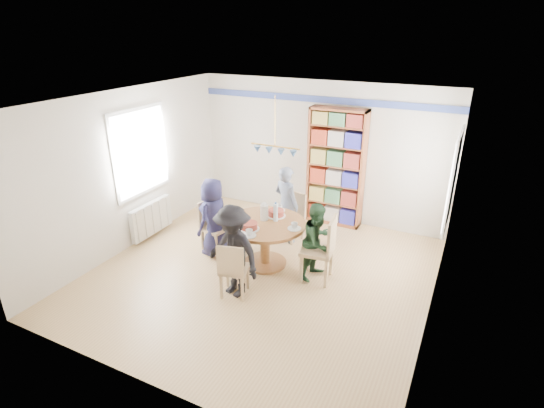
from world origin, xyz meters
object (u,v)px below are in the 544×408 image
Objects in this scene: bookshelf at (336,169)px; person_far at (286,205)px; chair_far at (293,214)px; person_near at (233,251)px; chair_right at (323,247)px; radiator at (152,218)px; person_right at (318,241)px; chair_near at (233,268)px; chair_left at (212,223)px; person_left at (213,217)px; dining_table at (265,233)px.

person_far is at bearing -114.92° from bookshelf.
chair_far is 0.63× the size of person_near.
person_far reaches higher than chair_far.
chair_right is at bearing 156.94° from person_far.
radiator is 0.82× the size of person_right.
chair_far is 0.62× the size of person_far.
chair_near is (-0.99, -0.97, -0.10)m from chair_right.
person_far is at bearing 60.48° from person_right.
chair_left is 0.65× the size of person_far.
chair_near is 1.93m from person_far.
person_left reaches higher than radiator.
bookshelf is (-0.52, 2.06, 0.53)m from chair_right.
person_right is at bearing 0.95° from radiator.
person_left is 2.54m from bookshelf.
chair_far is 0.72× the size of person_right.
chair_left is at bearing 2.17° from radiator.
person_far is (-0.04, 0.91, 0.15)m from dining_table.
radiator is 3.34m from chair_right.
person_left is 1.29m from person_near.
person_near is at bearing -138.70° from chair_right.
radiator is at bearing 173.06° from person_near.
chair_left is (1.30, 0.05, 0.15)m from radiator.
dining_table is at bearing 0.45° from radiator.
chair_right is 0.78× the size of person_left.
person_far is 1.30m from bookshelf.
dining_table is 1.01m from chair_near.
bookshelf is at bearing 35.99° from radiator.
chair_right is 1.36m from person_near.
dining_table is at bearing 103.27° from person_near.
person_right reaches higher than chair_near.
person_near is (-0.90, -0.97, 0.09)m from person_right.
person_right is 0.54× the size of bookshelf.
radiator is at bearing 41.24° from person_far.
person_near reaches higher than chair_right.
person_far reaches higher than person_right.
person_right is (0.88, 0.04, 0.05)m from dining_table.
person_near reaches higher than radiator.
chair_right is at bearing 44.47° from chair_near.
radiator is 0.75× the size of person_left.
person_left is at bearing 106.19° from person_right.
radiator is 0.71× the size of person_far.
chair_right is 0.86× the size of person_right.
chair_left is at bearing -136.79° from chair_far.
person_left is 0.96× the size of person_near.
radiator is at bearing 104.89° from person_right.
person_near is (0.92, -0.90, 0.02)m from person_left.
bookshelf is at bearing 81.15° from chair_near.
chair_near is 0.38× the size of bookshelf.
bookshelf reaches higher than dining_table.
chair_left is at bearing 104.06° from person_right.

